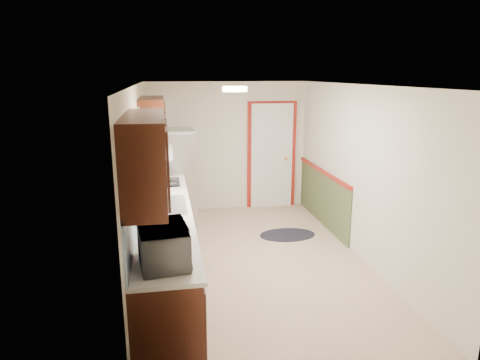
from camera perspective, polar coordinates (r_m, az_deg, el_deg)
name	(u,v)px	position (r m, az deg, el deg)	size (l,w,h in m)	color
room_shell	(255,178)	(5.65, 2.00, 0.29)	(3.20, 5.20, 2.52)	tan
kitchen_run	(161,218)	(5.37, -10.43, -5.04)	(0.63, 4.00, 2.20)	#35150C
back_wall_trim	(282,164)	(8.05, 5.64, 2.12)	(1.12, 2.30, 2.08)	maroon
ceiling_fixture	(235,89)	(5.24, -0.70, 12.03)	(0.30, 0.30, 0.06)	#FFD88C
microwave	(164,241)	(3.77, -10.15, -8.00)	(0.61, 0.33, 0.41)	white
refrigerator	(174,178)	(7.33, -8.73, 0.29)	(0.74, 0.72, 1.64)	#B7B7BC
rug	(287,235)	(7.01, 6.34, -7.27)	(0.91, 0.58, 0.01)	black
cooktop	(164,182)	(6.53, -10.07, -0.30)	(0.46, 0.55, 0.02)	black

